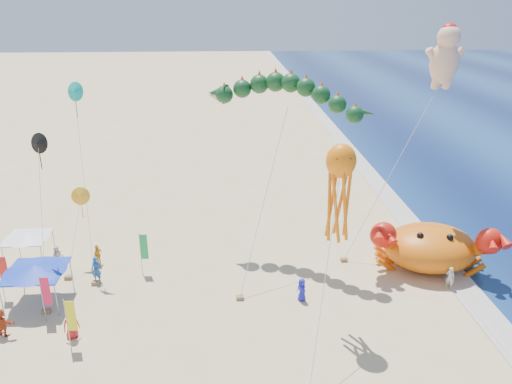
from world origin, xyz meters
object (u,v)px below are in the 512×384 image
dragon_kite (285,99)px  canopy_blue (35,268)px  crab_inflatable (431,246)px  octopus_kite (339,186)px  canopy_white (27,235)px  cherub_kite (445,55)px

dragon_kite → canopy_blue: (-16.36, -6.17, -9.27)m
crab_inflatable → octopus_kite: 12.34m
canopy_white → canopy_blue: bearing=-65.4°
cherub_kite → canopy_blue: size_ratio=4.35×
octopus_kite → canopy_blue: bearing=170.4°
canopy_blue → canopy_white: (-2.23, 4.86, -0.00)m
cherub_kite → canopy_white: cherub_kite is taller
crab_inflatable → canopy_white: crab_inflatable is taller
dragon_kite → cherub_kite: bearing=0.9°
crab_inflatable → cherub_kite: (0.80, 3.64, 12.88)m
canopy_blue → crab_inflatable: bearing=5.8°
dragon_kite → canopy_blue: 19.79m
canopy_blue → dragon_kite: bearing=20.7°
canopy_blue → cherub_kite: bearing=13.0°
crab_inflatable → canopy_white: (-28.86, 2.15, 0.72)m
dragon_kite → cherub_kite: (11.07, 0.18, 2.88)m
cherub_kite → canopy_blue: 30.67m
crab_inflatable → dragon_kite: (-10.27, 3.46, 10.00)m
dragon_kite → octopus_kite: bearing=-78.2°
crab_inflatable → canopy_blue: (-26.63, -2.71, 0.73)m
cherub_kite → canopy_blue: (-27.43, -6.35, -12.16)m
cherub_kite → canopy_blue: cherub_kite is taller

